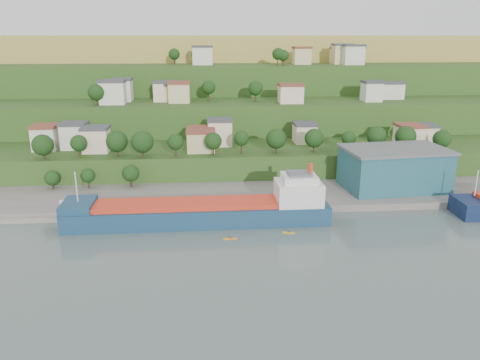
{
  "coord_description": "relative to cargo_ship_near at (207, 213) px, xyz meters",
  "views": [
    {
      "loc": [
        -12.86,
        -105.7,
        47.13
      ],
      "look_at": [
        -3.67,
        15.0,
        10.12
      ],
      "focal_mm": 35.0,
      "sensor_mm": 36.0,
      "label": 1
    }
  ],
  "objects": [
    {
      "name": "kayak_yellow",
      "position": [
        20.46,
        -8.43,
        -2.59
      ],
      "size": [
        3.26,
        1.58,
        0.81
      ],
      "rotation": [
        0.0,
        0.0,
        -0.33
      ],
      "color": "gold",
      "rests_on": "ground"
    },
    {
      "name": "ground",
      "position": [
        12.88,
        -9.89,
        -2.83
      ],
      "size": [
        500.0,
        500.0,
        0.0
      ],
      "primitive_type": "plane",
      "color": "#4E5F5B",
      "rests_on": "ground"
    },
    {
      "name": "quay",
      "position": [
        32.88,
        18.11,
        -2.83
      ],
      "size": [
        220.0,
        26.0,
        4.0
      ],
      "primitive_type": "cube",
      "color": "slate",
      "rests_on": "ground"
    },
    {
      "name": "dinghy",
      "position": [
        -33.26,
        7.4,
        -1.21
      ],
      "size": [
        4.47,
        2.83,
        0.84
      ],
      "primitive_type": "cube",
      "rotation": [
        0.0,
        0.0,
        0.33
      ],
      "color": "silver",
      "rests_on": "pebble_beach"
    },
    {
      "name": "pebble_beach",
      "position": [
        -42.12,
        12.11,
        -2.83
      ],
      "size": [
        40.0,
        18.0,
        2.4
      ],
      "primitive_type": "cube",
      "color": "slate",
      "rests_on": "ground"
    },
    {
      "name": "caravan",
      "position": [
        -37.08,
        9.15,
        -0.13
      ],
      "size": [
        6.98,
        4.96,
        3.01
      ],
      "primitive_type": "cube",
      "rotation": [
        0.0,
        0.0,
        0.4
      ],
      "color": "white",
      "rests_on": "pebble_beach"
    },
    {
      "name": "kayak_orange",
      "position": [
        5.61,
        -10.92,
        -2.58
      ],
      "size": [
        3.44,
        0.7,
        0.86
      ],
      "rotation": [
        0.0,
        0.0,
        0.03
      ],
      "color": "orange",
      "rests_on": "ground"
    },
    {
      "name": "cargo_ship_near",
      "position": [
        0.0,
        0.0,
        0.0
      ],
      "size": [
        69.1,
        11.42,
        17.74
      ],
      "rotation": [
        0.0,
        0.0,
        0.01
      ],
      "color": "navy",
      "rests_on": "ground"
    },
    {
      "name": "hillside",
      "position": [
        12.88,
        158.8,
        -2.76
      ],
      "size": [
        360.0,
        210.68,
        96.0
      ],
      "color": "#284719",
      "rests_on": "ground"
    },
    {
      "name": "warehouse",
      "position": [
        58.05,
        19.44,
        5.6
      ],
      "size": [
        32.71,
        21.95,
        12.8
      ],
      "rotation": [
        0.0,
        0.0,
        0.1
      ],
      "color": "#1F595F",
      "rests_on": "quay"
    }
  ]
}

